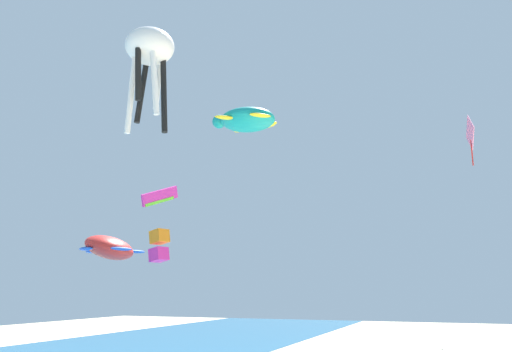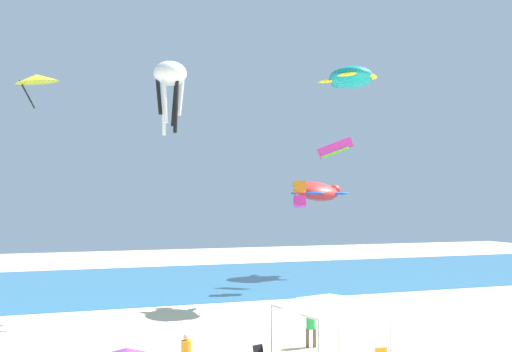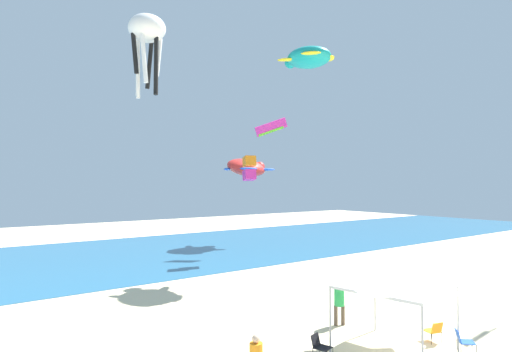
{
  "view_description": "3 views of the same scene",
  "coord_description": "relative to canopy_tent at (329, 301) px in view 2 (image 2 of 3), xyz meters",
  "views": [
    {
      "loc": [
        -22.46,
        2.24,
        4.82
      ],
      "look_at": [
        0.71,
        11.17,
        10.25
      ],
      "focal_mm": 36.27,
      "sensor_mm": 36.0,
      "label": 1
    },
    {
      "loc": [
        -10.66,
        -18.47,
        6.61
      ],
      "look_at": [
        0.71,
        15.96,
        8.59
      ],
      "focal_mm": 37.12,
      "sensor_mm": 36.0,
      "label": 2
    },
    {
      "loc": [
        -14.09,
        -8.12,
        6.14
      ],
      "look_at": [
        0.71,
        12.08,
        6.64
      ],
      "focal_mm": 29.13,
      "sensor_mm": 36.0,
      "label": 3
    }
  ],
  "objects": [
    {
      "name": "ocean_strip",
      "position": [
        1.07,
        26.51,
        -2.69
      ],
      "size": [
        120.0,
        22.38,
        0.02
      ],
      "primitive_type": "cube",
      "color": "#28668E",
      "rests_on": "ground"
    },
    {
      "name": "kite_turtle_red",
      "position": [
        11.39,
        25.65,
        5.15
      ],
      "size": [
        5.85,
        5.67,
        2.5
      ],
      "rotation": [
        0.0,
        0.0,
        0.38
      ],
      "color": "red"
    },
    {
      "name": "kite_turtle_teal",
      "position": [
        8.22,
        13.23,
        12.83
      ],
      "size": [
        3.95,
        4.41,
        1.57
      ],
      "rotation": [
        0.0,
        0.0,
        1.6
      ],
      "color": "teal"
    },
    {
      "name": "canopy_tent",
      "position": [
        0.0,
        0.0,
        0.0
      ],
      "size": [
        4.15,
        3.99,
        3.02
      ],
      "rotation": [
        0.0,
        0.0,
        0.2
      ],
      "color": "#B7B7BC",
      "rests_on": "ground"
    },
    {
      "name": "kite_box_orange",
      "position": [
        6.49,
        18.31,
        4.74
      ],
      "size": [
        1.18,
        1.26,
        2.05
      ],
      "rotation": [
        0.0,
        0.0,
        2.83
      ],
      "color": "orange"
    },
    {
      "name": "kite_delta_yellow",
      "position": [
        -12.73,
        20.28,
        12.81
      ],
      "size": [
        4.18,
        4.17,
        2.47
      ],
      "rotation": [
        0.0,
        0.0,
        5.33
      ],
      "color": "yellow"
    },
    {
      "name": "kite_octopus_white",
      "position": [
        -4.58,
        12.31,
        11.67
      ],
      "size": [
        2.02,
        2.02,
        4.48
      ],
      "rotation": [
        0.0,
        0.0,
        6.21
      ],
      "color": "white"
    },
    {
      "name": "kite_parafoil_magenta",
      "position": [
        11.08,
        21.25,
        8.78
      ],
      "size": [
        3.0,
        1.57,
        1.91
      ],
      "rotation": [
        0.0,
        0.0,
        2.67
      ],
      "color": "#E02D9E"
    },
    {
      "name": "person_far_stroller",
      "position": [
        -5.68,
        0.79,
        -1.73
      ],
      "size": [
        0.4,
        0.4,
        1.67
      ],
      "rotation": [
        0.0,
        0.0,
        3.9
      ],
      "color": "black",
      "rests_on": "ground"
    },
    {
      "name": "person_kite_handler",
      "position": [
        0.66,
        3.29,
        -1.62
      ],
      "size": [
        0.47,
        0.44,
        1.86
      ],
      "rotation": [
        0.0,
        0.0,
        2.71
      ],
      "color": "brown",
      "rests_on": "ground"
    }
  ]
}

